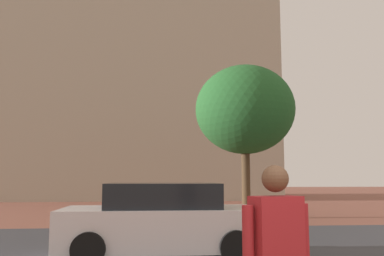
% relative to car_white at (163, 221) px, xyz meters
% --- Properties ---
extents(ground_plane, '(120.00, 120.00, 0.00)m').
position_rel_car_white_xyz_m(ground_plane, '(1.10, 3.28, -0.73)').
color(ground_plane, brown).
extents(street_asphalt_strip, '(120.00, 7.00, 0.00)m').
position_rel_car_white_xyz_m(street_asphalt_strip, '(1.10, 1.54, -0.73)').
color(street_asphalt_strip, '#38383D').
rests_on(street_asphalt_strip, ground_plane).
extents(landmark_building, '(23.13, 12.37, 35.13)m').
position_rel_car_white_xyz_m(landmark_building, '(-2.68, 25.67, 9.38)').
color(landmark_building, '#B2A893').
rests_on(landmark_building, ground_plane).
extents(car_white, '(4.18, 2.00, 1.51)m').
position_rel_car_white_xyz_m(car_white, '(0.00, 0.00, 0.00)').
color(car_white, silver).
rests_on(car_white, ground_plane).
extents(tree_curb_far, '(4.13, 4.13, 6.32)m').
position_rel_car_white_xyz_m(tree_curb_far, '(3.50, 7.72, 3.72)').
color(tree_curb_far, '#4C3823').
rests_on(tree_curb_far, ground_plane).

